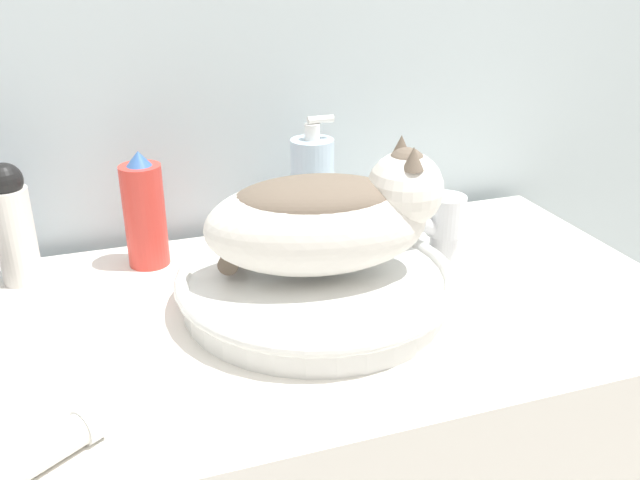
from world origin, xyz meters
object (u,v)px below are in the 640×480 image
object	(u,v)px
spray_bottle_trigger	(145,213)
soap_pump_bottle	(312,190)
cat	(328,215)
cream_tube	(22,464)
lotion_bottle_white	(13,224)
faucet	(440,225)

from	to	relation	value
spray_bottle_trigger	soap_pump_bottle	distance (m)	0.27
cat	cream_tube	world-z (taller)	cat
spray_bottle_trigger	cream_tube	distance (m)	0.47
cat	lotion_bottle_white	world-z (taller)	cat
faucet	lotion_bottle_white	world-z (taller)	lotion_bottle_white
lotion_bottle_white	cream_tube	distance (m)	0.44
soap_pump_bottle	cream_tube	bearing A→B (deg)	-134.60
faucet	cream_tube	bearing A→B (deg)	12.82
faucet	lotion_bottle_white	distance (m)	0.62
cream_tube	lotion_bottle_white	bearing A→B (deg)	93.08
spray_bottle_trigger	cream_tube	xyz separation A→B (m)	(-0.16, -0.43, -0.07)
lotion_bottle_white	faucet	bearing A→B (deg)	-14.23
spray_bottle_trigger	cream_tube	world-z (taller)	spray_bottle_trigger
cat	lotion_bottle_white	bearing A→B (deg)	162.81
cat	spray_bottle_trigger	bearing A→B (deg)	147.02
faucet	cream_tube	world-z (taller)	faucet
faucet	spray_bottle_trigger	xyz separation A→B (m)	(-0.42, 0.15, 0.02)
cat	spray_bottle_trigger	xyz separation A→B (m)	(-0.22, 0.20, -0.05)
faucet	soap_pump_bottle	distance (m)	0.22
cat	faucet	size ratio (longest dim) A/B	2.21
soap_pump_bottle	faucet	bearing A→B (deg)	-45.19
spray_bottle_trigger	lotion_bottle_white	distance (m)	0.18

